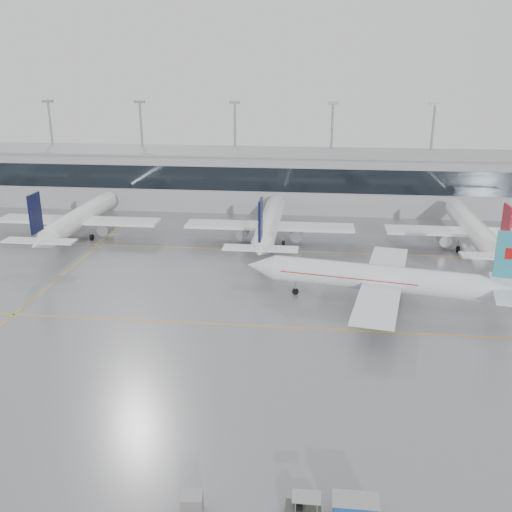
# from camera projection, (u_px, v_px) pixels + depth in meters

# --- Properties ---
(ground) EXTENTS (320.00, 320.00, 0.00)m
(ground) POSITION_uv_depth(u_px,v_px,m) (245.00, 326.00, 69.99)
(ground) COLOR gray
(ground) RESTS_ON ground
(taxi_line_main) EXTENTS (120.00, 0.25, 0.01)m
(taxi_line_main) POSITION_uv_depth(u_px,v_px,m) (245.00, 325.00, 69.98)
(taxi_line_main) COLOR gold
(taxi_line_main) RESTS_ON ground
(taxi_line_north) EXTENTS (120.00, 0.25, 0.01)m
(taxi_line_north) POSITION_uv_depth(u_px,v_px,m) (267.00, 250.00, 98.24)
(taxi_line_north) COLOR gold
(taxi_line_north) RESTS_ON ground
(taxi_line_cross) EXTENTS (0.25, 60.00, 0.01)m
(taxi_line_cross) POSITION_uv_depth(u_px,v_px,m) (64.00, 274.00, 87.22)
(taxi_line_cross) COLOR gold
(taxi_line_cross) RESTS_ON ground
(terminal) EXTENTS (180.00, 15.00, 12.00)m
(terminal) POSITION_uv_depth(u_px,v_px,m) (281.00, 180.00, 126.46)
(terminal) COLOR #97989B
(terminal) RESTS_ON ground
(terminal_glass) EXTENTS (180.00, 0.20, 5.00)m
(terminal_glass) POSITION_uv_depth(u_px,v_px,m) (278.00, 180.00, 118.87)
(terminal_glass) COLOR black
(terminal_glass) RESTS_ON ground
(terminal_roof) EXTENTS (182.00, 16.00, 0.40)m
(terminal_roof) POSITION_uv_depth(u_px,v_px,m) (281.00, 152.00, 124.48)
(terminal_roof) COLOR gray
(terminal_roof) RESTS_ON ground
(light_masts) EXTENTS (156.40, 1.00, 22.60)m
(light_masts) POSITION_uv_depth(u_px,v_px,m) (283.00, 143.00, 129.76)
(light_masts) COLOR gray
(light_masts) RESTS_ON ground
(air_canada_jet) EXTENTS (36.17, 29.18, 11.37)m
(air_canada_jet) POSITION_uv_depth(u_px,v_px,m) (381.00, 279.00, 75.08)
(air_canada_jet) COLOR silver
(air_canada_jet) RESTS_ON ground
(parked_jet_b) EXTENTS (29.64, 36.96, 11.72)m
(parked_jet_b) POSITION_uv_depth(u_px,v_px,m) (79.00, 218.00, 104.15)
(parked_jet_b) COLOR white
(parked_jet_b) RESTS_ON ground
(parked_jet_c) EXTENTS (29.64, 36.96, 11.72)m
(parked_jet_c) POSITION_uv_depth(u_px,v_px,m) (269.00, 224.00, 100.53)
(parked_jet_c) COLOR white
(parked_jet_c) RESTS_ON ground
(parked_jet_d) EXTENTS (29.64, 36.96, 11.72)m
(parked_jet_d) POSITION_uv_depth(u_px,v_px,m) (474.00, 230.00, 96.90)
(parked_jet_d) COLOR white
(parked_jet_d) RESTS_ON ground
(baggage_tug) EXTENTS (3.84, 1.61, 1.86)m
(baggage_tug) POSITION_uv_depth(u_px,v_px,m) (303.00, 510.00, 40.14)
(baggage_tug) COLOR #32362F
(baggage_tug) RESTS_ON ground
(baggage_cart) EXTENTS (3.24, 1.83, 1.99)m
(baggage_cart) POSITION_uv_depth(u_px,v_px,m) (355.00, 509.00, 39.58)
(baggage_cart) COLOR gray
(baggage_cart) RESTS_ON ground
(gse_unit) EXTENTS (1.69, 1.59, 1.53)m
(gse_unit) POSITION_uv_depth(u_px,v_px,m) (192.00, 504.00, 40.58)
(gse_unit) COLOR slate
(gse_unit) RESTS_ON ground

